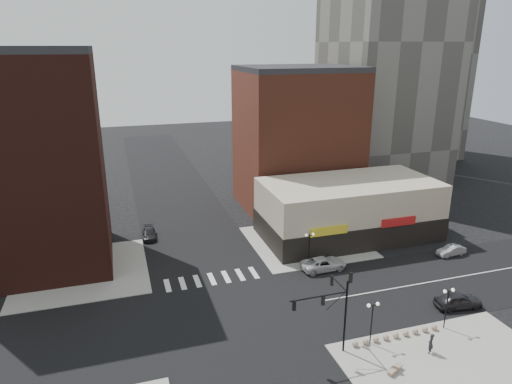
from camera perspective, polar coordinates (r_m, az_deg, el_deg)
name	(u,v)px	position (r m, az deg, el deg)	size (l,w,h in m)	color
ground	(230,317)	(47.20, -3.25, -15.36)	(240.00, 240.00, 0.00)	black
road_ew	(230,317)	(47.19, -3.25, -15.35)	(200.00, 14.00, 0.02)	black
road_ns	(230,317)	(47.19, -3.25, -15.35)	(14.00, 200.00, 0.02)	black
sidewalk_nw	(83,272)	(59.04, -20.87, -9.29)	(15.00, 15.00, 0.12)	gray
sidewalk_ne	(306,242)	(63.47, 6.29, -6.21)	(15.00, 15.00, 0.12)	gray
sidewalk_se	(462,376)	(43.61, 24.37, -20.22)	(18.00, 14.00, 0.12)	gray
building_nw	(31,166)	(59.20, -26.36, 2.97)	(16.00, 15.00, 25.00)	#3A1812
building_ne_midrise	(297,141)	(75.03, 5.16, 6.39)	(18.00, 15.00, 22.00)	brown
building_ne_row	(348,214)	(65.40, 11.44, -2.66)	(24.20, 12.20, 8.00)	#BAAE93
traffic_signal	(334,302)	(40.54, 9.74, -13.42)	(5.59, 3.09, 7.77)	black
street_lamp_se_a	(372,313)	(42.96, 14.36, -14.42)	(1.22, 0.32, 4.16)	black
street_lamp_se_b	(448,298)	(47.27, 22.85, -12.17)	(1.22, 0.32, 4.16)	black
street_lamp_ne	(309,241)	(55.81, 6.70, -6.09)	(1.22, 0.32, 4.16)	black
bollard_row	(396,335)	(45.84, 17.08, -16.74)	(8.96, 0.56, 0.56)	gray
white_suv	(324,264)	(56.16, 8.44, -8.85)	(2.55, 5.54, 1.54)	silver
dark_sedan_east	(458,300)	(52.53, 23.94, -12.27)	(1.95, 4.84, 1.65)	black
silver_sedan	(451,251)	(64.30, 23.20, -6.74)	(1.36, 3.91, 1.29)	#949398
dark_sedan_north	(149,234)	(65.93, -13.21, -5.10)	(1.80, 4.44, 1.29)	black
pedestrian	(431,343)	(44.57, 21.00, -17.25)	(0.69, 0.45, 1.90)	#252227
stone_bench	(395,370)	(41.96, 16.93, -20.48)	(1.76, 1.17, 0.40)	gray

